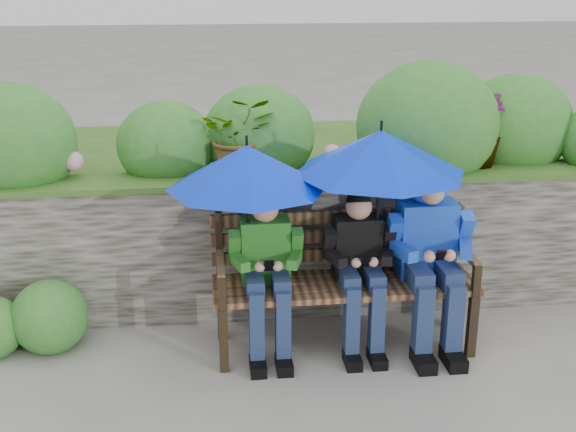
{
  "coord_description": "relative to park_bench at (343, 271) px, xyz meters",
  "views": [
    {
      "loc": [
        -0.5,
        -4.13,
        2.42
      ],
      "look_at": [
        0.0,
        0.1,
        0.95
      ],
      "focal_mm": 45.0,
      "sensor_mm": 36.0,
      "label": 1
    }
  ],
  "objects": [
    {
      "name": "garden_backdrop",
      "position": [
        -0.49,
        1.41,
        0.11
      ],
      "size": [
        8.0,
        2.86,
        1.84
      ],
      "color": "#3B362D",
      "rests_on": "ground"
    },
    {
      "name": "park_bench",
      "position": [
        0.0,
        0.0,
        0.0
      ],
      "size": [
        1.73,
        0.51,
        0.91
      ],
      "color": "black",
      "rests_on": "ground"
    },
    {
      "name": "boy_right",
      "position": [
        0.56,
        -0.08,
        0.19
      ],
      "size": [
        0.56,
        0.68,
        1.21
      ],
      "color": "#1030C4",
      "rests_on": "ground"
    },
    {
      "name": "boy_left",
      "position": [
        -0.51,
        -0.08,
        0.1
      ],
      "size": [
        0.47,
        0.55,
        1.09
      ],
      "color": "#276B1A",
      "rests_on": "ground"
    },
    {
      "name": "boy_middle",
      "position": [
        0.09,
        -0.08,
        0.09
      ],
      "size": [
        0.46,
        0.53,
        1.08
      ],
      "color": "black",
      "rests_on": "ground"
    },
    {
      "name": "umbrella_left",
      "position": [
        -0.62,
        -0.03,
        0.74
      ],
      "size": [
        1.02,
        1.02,
        0.77
      ],
      "color": "#0029E5",
      "rests_on": "ground"
    },
    {
      "name": "ground",
      "position": [
        -0.38,
        -0.19,
        -0.52
      ],
      "size": [
        60.0,
        60.0,
        0.0
      ],
      "primitive_type": "plane",
      "color": "slate",
      "rests_on": "ground"
    },
    {
      "name": "umbrella_right",
      "position": [
        0.21,
        -0.03,
        0.81
      ],
      "size": [
        1.1,
        1.1,
        0.82
      ],
      "color": "#0029E5",
      "rests_on": "ground"
    }
  ]
}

